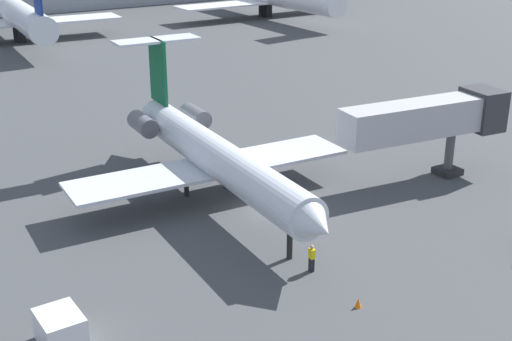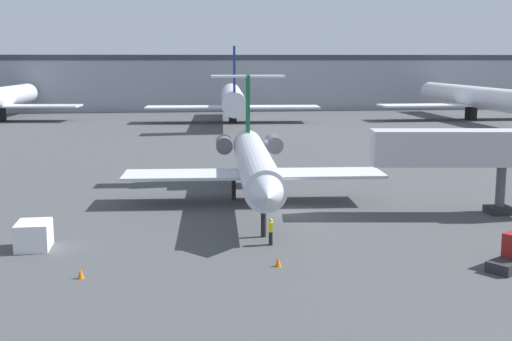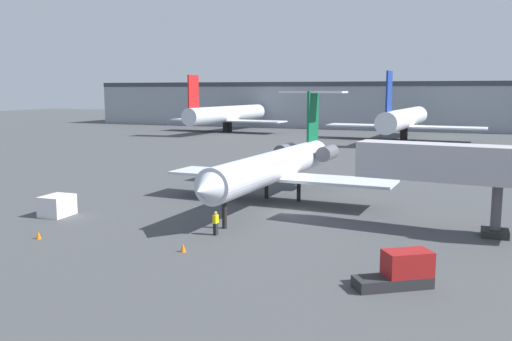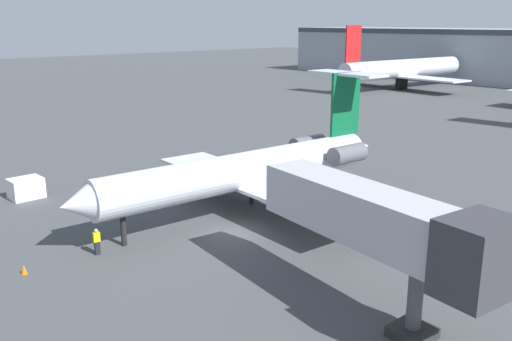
# 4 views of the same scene
# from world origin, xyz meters

# --- Properties ---
(ground_plane) EXTENTS (400.00, 400.00, 0.10)m
(ground_plane) POSITION_xyz_m (0.00, 0.00, -0.05)
(ground_plane) COLOR #424447
(regional_jet) EXTENTS (21.01, 27.50, 9.95)m
(regional_jet) POSITION_xyz_m (-2.04, 3.77, 3.46)
(regional_jet) COLOR silver
(regional_jet) RESTS_ON ground_plane
(jet_bridge) EXTENTS (13.98, 4.48, 6.57)m
(jet_bridge) POSITION_xyz_m (14.03, -1.85, 4.86)
(jet_bridge) COLOR #ADADB2
(jet_bridge) RESTS_ON ground_plane
(ground_crew_marshaller) EXTENTS (0.31, 0.43, 1.69)m
(ground_crew_marshaller) POSITION_xyz_m (-2.37, -8.67, 0.86)
(ground_crew_marshaller) COLOR black
(ground_crew_marshaller) RESTS_ON ground_plane
(baggage_tug_lead) EXTENTS (4.10, 3.39, 1.90)m
(baggage_tug_lead) POSITION_xyz_m (10.92, -14.56, 0.84)
(baggage_tug_lead) COLOR #262628
(baggage_tug_lead) RESTS_ON ground_plane
(cargo_container_uld) EXTENTS (2.04, 2.57, 1.66)m
(cargo_container_uld) POSITION_xyz_m (-16.86, -7.88, 0.83)
(cargo_container_uld) COLOR silver
(cargo_container_uld) RESTS_ON ground_plane
(traffic_cone_near) EXTENTS (0.36, 0.36, 0.55)m
(traffic_cone_near) POSITION_xyz_m (-13.22, -13.96, 0.28)
(traffic_cone_near) COLOR orange
(traffic_cone_near) RESTS_ON ground_plane
(traffic_cone_mid) EXTENTS (0.36, 0.36, 0.55)m
(traffic_cone_mid) POSITION_xyz_m (-2.55, -13.09, 0.28)
(traffic_cone_mid) COLOR orange
(traffic_cone_mid) RESTS_ON ground_plane
(terminal_building) EXTENTS (179.52, 23.78, 12.23)m
(terminal_building) POSITION_xyz_m (0.00, 109.34, 6.13)
(terminal_building) COLOR #8C939E
(terminal_building) RESTS_ON ground_plane
(parked_airliner_west_end) EXTENTS (29.30, 34.62, 13.27)m
(parked_airliner_west_end) POSITION_xyz_m (-40.69, 78.82, 4.24)
(parked_airliner_west_end) COLOR silver
(parked_airliner_west_end) RESTS_ON ground_plane
(parked_airliner_west_mid) EXTENTS (31.46, 37.26, 13.35)m
(parked_airliner_west_mid) POSITION_xyz_m (1.60, 71.67, 4.27)
(parked_airliner_west_mid) COLOR silver
(parked_airliner_west_mid) RESTS_ON ground_plane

